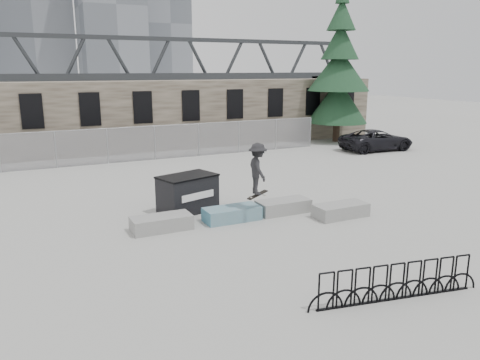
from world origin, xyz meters
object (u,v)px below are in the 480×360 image
object	(u,v)px
spruce_tree	(339,75)
planter_far_left	(162,222)
bike_rack	(397,282)
planter_center_right	(283,206)
suv	(377,140)
planter_offset	(341,210)
skateboarder	(258,169)
planter_center_left	(232,213)
dumpster	(188,193)

from	to	relation	value
spruce_tree	planter_far_left	bearing A→B (deg)	-142.22
bike_rack	planter_center_right	bearing A→B (deg)	80.76
bike_rack	suv	distance (m)	21.26
planter_offset	skateboarder	world-z (taller)	skateboarder
skateboarder	planter_center_left	bearing A→B (deg)	69.99
bike_rack	spruce_tree	bearing A→B (deg)	56.14
planter_far_left	planter_center_right	world-z (taller)	same
skateboarder	planter_center_right	bearing A→B (deg)	-61.82
planter_center_left	dumpster	xyz separation A→B (m)	(-1.03, 1.73, 0.44)
suv	planter_far_left	bearing A→B (deg)	121.18
spruce_tree	skateboarder	distance (m)	19.99
planter_far_left	dumpster	distance (m)	2.27
dumpster	planter_center_left	bearing A→B (deg)	-76.07
planter_offset	skateboarder	xyz separation A→B (m)	(-2.96, 0.91, 1.62)
planter_center_right	spruce_tree	xyz separation A→B (m)	(12.64, 13.52, 4.59)
planter_center_right	planter_offset	distance (m)	2.11
planter_far_left	planter_center_left	distance (m)	2.55
planter_center_right	bike_rack	xyz separation A→B (m)	(-1.14, -7.02, 0.17)
planter_center_right	planter_center_left	bearing A→B (deg)	-179.77
dumpster	spruce_tree	bearing A→B (deg)	19.82
planter_offset	bike_rack	bearing A→B (deg)	-115.99
dumpster	bike_rack	xyz separation A→B (m)	(2.02, -8.74, -0.27)
planter_center_right	planter_offset	xyz separation A→B (m)	(1.62, -1.36, 0.00)
planter_center_left	spruce_tree	xyz separation A→B (m)	(14.77, 13.53, 4.59)
planter_far_left	dumpster	size ratio (longest dim) A/B	0.83
suv	skateboarder	distance (m)	17.02
bike_rack	skateboarder	world-z (taller)	skateboarder
planter_center_right	suv	xyz separation A→B (m)	(12.64, 9.17, 0.42)
planter_offset	suv	xyz separation A→B (m)	(11.02, 10.53, 0.42)
dumpster	suv	bearing A→B (deg)	8.32
planter_center_left	planter_center_right	distance (m)	2.13
spruce_tree	planter_offset	bearing A→B (deg)	-126.53
planter_center_left	spruce_tree	bearing A→B (deg)	42.48
planter_center_left	planter_offset	distance (m)	3.99
planter_center_right	suv	world-z (taller)	suv
spruce_tree	bike_rack	bearing A→B (deg)	-123.86
planter_far_left	planter_offset	xyz separation A→B (m)	(6.30, -1.45, 0.00)
planter_center_right	suv	distance (m)	15.62
planter_center_left	bike_rack	xyz separation A→B (m)	(0.99, -7.01, 0.17)
planter_far_left	spruce_tree	distance (m)	22.39
bike_rack	suv	world-z (taller)	suv
planter_offset	skateboarder	size ratio (longest dim) A/B	1.02
planter_center_left	planter_center_right	bearing A→B (deg)	0.23
dumpster	planter_offset	bearing A→B (deg)	-49.73
dumpster	skateboarder	distance (m)	3.08
suv	planter_offset	bearing A→B (deg)	137.22
planter_center_right	bike_rack	distance (m)	7.11
planter_center_right	bike_rack	size ratio (longest dim) A/B	0.45
spruce_tree	skateboarder	world-z (taller)	spruce_tree
suv	planter_center_left	bearing A→B (deg)	125.38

